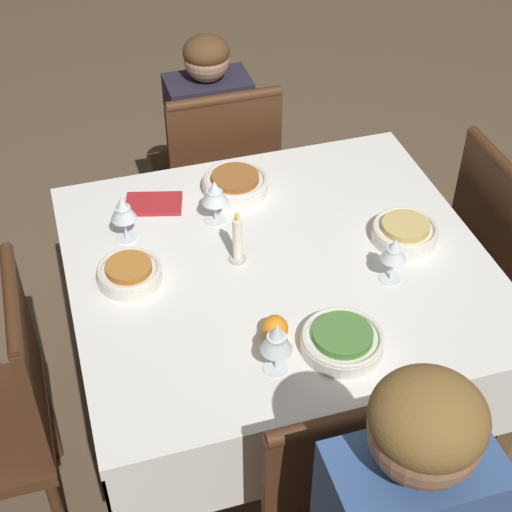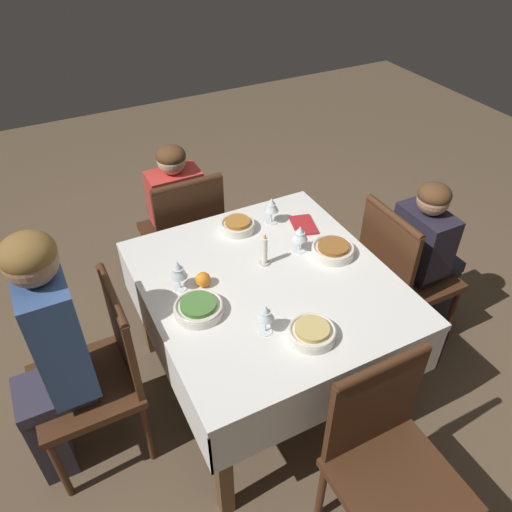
# 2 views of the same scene
# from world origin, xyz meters

# --- Properties ---
(ground_plane) EXTENTS (8.00, 8.00, 0.00)m
(ground_plane) POSITION_xyz_m (0.00, 0.00, 0.00)
(ground_plane) COLOR brown
(dining_table) EXTENTS (1.15, 1.07, 0.73)m
(dining_table) POSITION_xyz_m (0.00, 0.00, 0.64)
(dining_table) COLOR white
(dining_table) RESTS_ON ground_plane
(chair_south) EXTENTS (0.43, 0.43, 0.90)m
(chair_south) POSITION_xyz_m (-0.05, -0.79, 0.50)
(chair_south) COLOR #472816
(chair_south) RESTS_ON ground_plane
(chair_west) EXTENTS (0.43, 0.43, 0.90)m
(chair_west) POSITION_xyz_m (-0.83, -0.10, 0.50)
(chair_west) COLOR #472816
(chair_west) RESTS_ON ground_plane
(chair_north) EXTENTS (0.43, 0.43, 0.90)m
(chair_north) POSITION_xyz_m (0.02, 0.79, 0.50)
(chair_north) COLOR #472816
(chair_north) RESTS_ON ground_plane
(chair_east) EXTENTS (0.43, 0.43, 0.90)m
(chair_east) POSITION_xyz_m (0.83, 0.06, 0.50)
(chair_east) COLOR #472816
(chair_east) RESTS_ON ground_plane
(person_adult_denim) EXTENTS (0.30, 0.34, 1.24)m
(person_adult_denim) POSITION_xyz_m (-0.05, -0.94, 0.70)
(person_adult_denim) COLOR #383342
(person_adult_denim) RESTS_ON ground_plane
(person_child_red) EXTENTS (0.33, 0.30, 0.99)m
(person_child_red) POSITION_xyz_m (-1.00, -0.10, 0.55)
(person_child_red) COLOR #383342
(person_child_red) RESTS_ON ground_plane
(person_child_dark) EXTENTS (0.30, 0.33, 0.99)m
(person_child_dark) POSITION_xyz_m (0.02, 0.96, 0.55)
(person_child_dark) COLOR #282833
(person_child_dark) RESTS_ON ground_plane
(bowl_south) EXTENTS (0.21, 0.21, 0.06)m
(bowl_south) POSITION_xyz_m (0.05, -0.35, 0.76)
(bowl_south) COLOR silver
(bowl_south) RESTS_ON dining_table
(wine_glass_south) EXTENTS (0.08, 0.08, 0.15)m
(wine_glass_south) POSITION_xyz_m (-0.13, -0.37, 0.84)
(wine_glass_south) COLOR white
(wine_glass_south) RESTS_ON dining_table
(bowl_west) EXTENTS (0.17, 0.17, 0.06)m
(bowl_west) POSITION_xyz_m (-0.41, 0.05, 0.76)
(bowl_west) COLOR silver
(bowl_west) RESTS_ON dining_table
(wine_glass_west) EXTENTS (0.07, 0.07, 0.15)m
(wine_glass_west) POSITION_xyz_m (-0.39, 0.23, 0.84)
(wine_glass_west) COLOR white
(wine_glass_west) RESTS_ON dining_table
(bowl_north) EXTENTS (0.20, 0.20, 0.06)m
(bowl_north) POSITION_xyz_m (-0.03, 0.36, 0.76)
(bowl_north) COLOR silver
(bowl_north) RESTS_ON dining_table
(wine_glass_north) EXTENTS (0.08, 0.08, 0.14)m
(wine_glass_north) POSITION_xyz_m (-0.12, 0.23, 0.83)
(wine_glass_north) COLOR white
(wine_glass_north) RESTS_ON dining_table
(bowl_east) EXTENTS (0.19, 0.19, 0.06)m
(bowl_east) POSITION_xyz_m (0.38, -0.01, 0.76)
(bowl_east) COLOR silver
(bowl_east) RESTS_ON dining_table
(wine_glass_east) EXTENTS (0.07, 0.07, 0.14)m
(wine_glass_east) POSITION_xyz_m (0.27, -0.15, 0.84)
(wine_glass_east) COLOR white
(wine_glass_east) RESTS_ON dining_table
(candle_centerpiece) EXTENTS (0.05, 0.05, 0.17)m
(candle_centerpiece) POSITION_xyz_m (-0.11, 0.04, 0.80)
(candle_centerpiece) COLOR beige
(candle_centerpiece) RESTS_ON dining_table
(orange_fruit) EXTENTS (0.07, 0.07, 0.07)m
(orange_fruit) POSITION_xyz_m (-0.10, -0.27, 0.77)
(orange_fruit) COLOR orange
(orange_fruit) RESTS_ON dining_table
(napkin_red_folded) EXTENTS (0.19, 0.15, 0.01)m
(napkin_red_folded) POSITION_xyz_m (-0.28, 0.36, 0.74)
(napkin_red_folded) COLOR #AD2328
(napkin_red_folded) RESTS_ON dining_table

